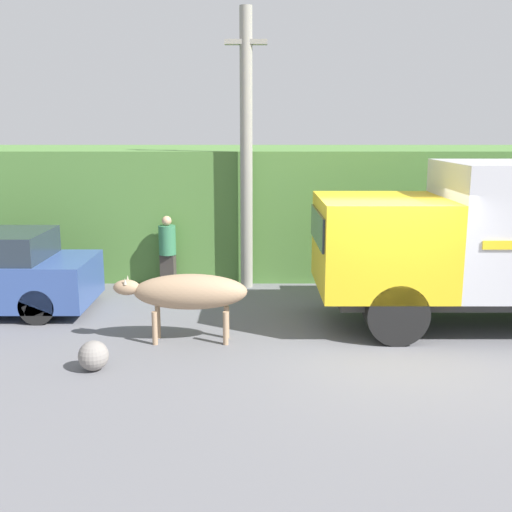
# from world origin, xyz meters

# --- Properties ---
(ground_plane) EXTENTS (60.00, 60.00, 0.00)m
(ground_plane) POSITION_xyz_m (0.00, 0.00, 0.00)
(ground_plane) COLOR slate
(hillside_embankment) EXTENTS (32.00, 5.96, 3.03)m
(hillside_embankment) POSITION_xyz_m (0.00, 7.13, 1.52)
(hillside_embankment) COLOR #4C7A38
(hillside_embankment) RESTS_ON ground_plane
(brown_cow) EXTENTS (2.23, 0.60, 1.17)m
(brown_cow) POSITION_xyz_m (-3.36, 0.28, 0.86)
(brown_cow) COLOR #9E7F60
(brown_cow) RESTS_ON ground_plane
(pedestrian_on_hill) EXTENTS (0.44, 0.44, 1.63)m
(pedestrian_on_hill) POSITION_xyz_m (-4.21, 3.84, 0.88)
(pedestrian_on_hill) COLOR #38332D
(pedestrian_on_hill) RESTS_ON ground_plane
(utility_pole) EXTENTS (0.90, 0.27, 6.03)m
(utility_pole) POSITION_xyz_m (-2.43, 3.89, 3.11)
(utility_pole) COLOR gray
(utility_pole) RESTS_ON ground_plane
(roadside_rock) EXTENTS (0.45, 0.45, 0.45)m
(roadside_rock) POSITION_xyz_m (-4.63, -0.96, 0.23)
(roadside_rock) COLOR gray
(roadside_rock) RESTS_ON ground_plane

